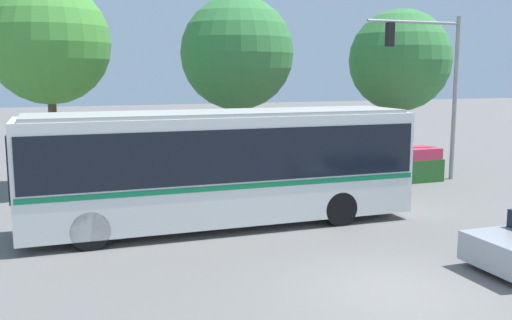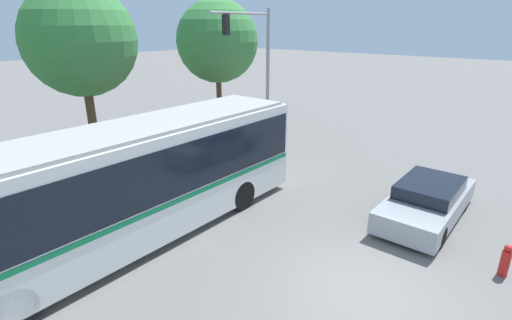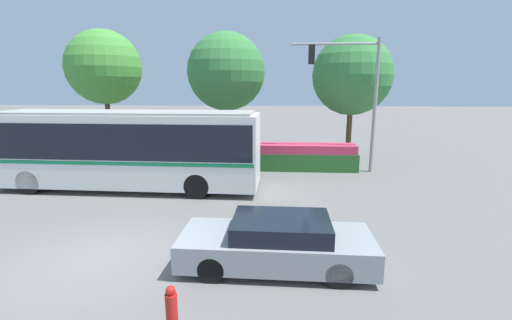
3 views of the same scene
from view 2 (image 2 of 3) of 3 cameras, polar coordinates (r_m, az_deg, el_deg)
name	(u,v)px [view 2 (image 2 of 3)]	position (r m, az deg, el deg)	size (l,w,h in m)	color
ground_plane	(361,290)	(9.78, 15.46, -18.23)	(140.00, 140.00, 0.00)	slate
city_bus	(135,177)	(11.05, -17.73, -2.50)	(11.18, 2.68, 3.33)	silver
sedan_foreground	(427,201)	(13.28, 24.28, -5.61)	(4.68, 1.93, 1.25)	gray
traffic_light_pole	(257,56)	(20.13, 0.11, 15.35)	(4.32, 0.24, 6.65)	gray
flowering_hedge	(202,141)	(18.15, -8.07, 2.87)	(8.30, 1.31, 1.37)	#286028
street_tree_centre	(80,41)	(18.63, -24.87, 15.91)	(4.77, 4.77, 7.60)	brown
street_tree_right	(217,41)	(22.45, -5.82, 17.29)	(4.59, 4.59, 7.25)	brown
fire_hydrant	(505,261)	(11.43, 33.32, -12.57)	(0.22, 0.22, 0.86)	red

